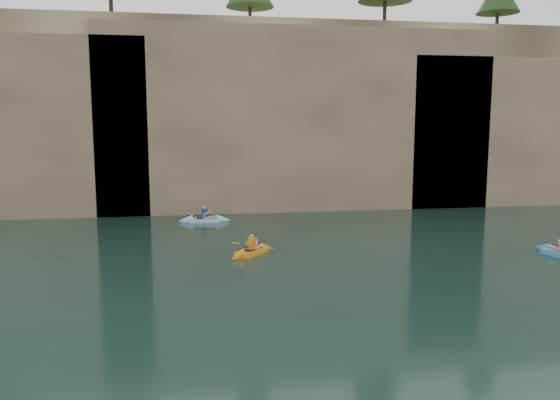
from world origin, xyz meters
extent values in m
plane|color=black|center=(0.00, 0.00, 0.00)|extent=(160.00, 160.00, 0.00)
cube|color=tan|center=(0.00, 30.00, 6.00)|extent=(70.00, 16.00, 12.00)
cube|color=#967C5B|center=(2.00, 22.60, 5.70)|extent=(24.00, 2.40, 11.40)
cube|color=black|center=(-4.00, 21.95, 1.60)|extent=(3.50, 1.00, 3.20)
cube|color=black|center=(10.00, 21.95, 2.25)|extent=(5.00, 1.00, 4.50)
cube|color=orange|center=(-2.23, 11.22, 0.12)|extent=(1.92, 2.02, 0.23)
cone|color=orange|center=(-1.56, 11.96, 0.12)|extent=(0.97, 0.98, 0.64)
cone|color=orange|center=(-2.90, 10.47, 0.12)|extent=(0.97, 0.98, 0.64)
cube|color=black|center=(-2.33, 11.11, 0.20)|extent=(0.66, 0.67, 0.04)
cube|color=orange|center=(-2.23, 11.22, 0.45)|extent=(0.33, 0.34, 0.42)
sphere|color=tan|center=(-2.23, 11.22, 0.75)|extent=(0.18, 0.18, 0.18)
cylinder|color=black|center=(-2.23, 11.22, 0.37)|extent=(1.28, 1.42, 0.04)
cube|color=yellow|center=(-2.85, 11.78, 0.37)|extent=(0.37, 0.34, 0.02)
cube|color=yellow|center=(-1.60, 10.65, 0.37)|extent=(0.37, 0.34, 0.02)
cube|color=#98D0FF|center=(-3.94, 19.00, 0.12)|extent=(2.25, 0.82, 0.24)
cone|color=#98D0FF|center=(-2.90, 18.94, 0.12)|extent=(0.82, 0.71, 0.66)
cone|color=#98D0FF|center=(-4.97, 19.06, 0.12)|extent=(0.82, 0.71, 0.66)
cube|color=black|center=(-4.09, 19.01, 0.21)|extent=(0.57, 0.45, 0.04)
cube|color=navy|center=(-3.94, 19.00, 0.47)|extent=(0.31, 0.21, 0.44)
sphere|color=tan|center=(-3.94, 19.00, 0.78)|extent=(0.18, 0.18, 0.18)
cylinder|color=black|center=(-3.94, 19.00, 0.38)|extent=(1.95, 0.16, 0.04)
cube|color=yellow|center=(-3.88, 19.87, 0.38)|extent=(0.11, 0.42, 0.02)
cube|color=yellow|center=(-3.99, 18.13, 0.38)|extent=(0.11, 0.42, 0.02)
cone|color=#3F8FD8|center=(9.98, 9.86, 0.13)|extent=(0.84, 0.99, 0.70)
cube|color=yellow|center=(9.25, 8.53, 0.40)|extent=(0.43, 0.15, 0.02)
camera|label=1|loc=(-4.61, -10.59, 5.35)|focal=35.00mm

